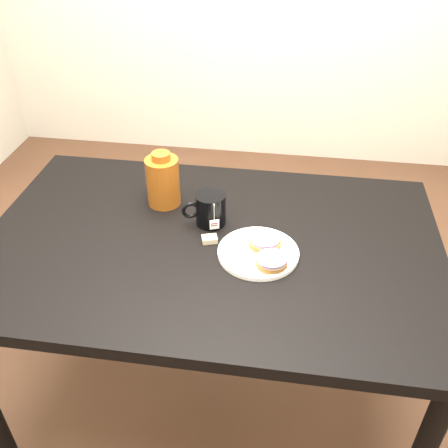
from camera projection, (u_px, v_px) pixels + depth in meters
The scene contains 8 objects.
ground_plane at pixel (214, 390), 1.97m from camera, with size 4.00×4.00×0.00m, color brown.
table at pixel (211, 261), 1.57m from camera, with size 1.40×0.90×0.75m.
plate at pixel (258, 252), 1.46m from camera, with size 0.24×0.24×0.02m.
bagel_back at pixel (265, 241), 1.48m from camera, with size 0.14×0.14×0.03m.
bagel_front at pixel (272, 261), 1.40m from camera, with size 0.11×0.11×0.03m.
mug at pixel (210, 209), 1.57m from camera, with size 0.15×0.12×0.11m.
teabag_pouch at pixel (210, 239), 1.51m from camera, with size 0.04×0.03×0.02m, color #C6B793.
bagel_package at pixel (163, 181), 1.64m from camera, with size 0.13×0.13×0.19m.
Camera 1 is at (0.22, -1.18, 1.69)m, focal length 40.00 mm.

